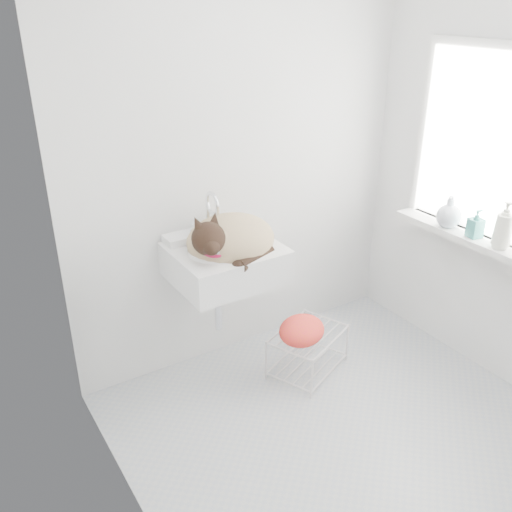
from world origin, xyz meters
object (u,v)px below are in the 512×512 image
wire_rack (308,349)px  bottle_b (473,237)px  bottle_a (499,247)px  bottle_c (447,226)px  sink (225,247)px  cat (228,241)px

wire_rack → bottle_b: size_ratio=2.71×
bottle_a → bottle_c: bottle_a is taller
sink → cat: bearing=-62.0°
cat → bottle_b: size_ratio=3.24×
bottle_b → bottle_c: bearing=90.0°
bottle_b → bottle_c: 0.19m
cat → bottle_a: cat is taller
sink → bottle_b: sink is taller
sink → bottle_a: (1.27, -0.81, 0.00)m
bottle_b → bottle_c: size_ratio=0.87×
bottle_a → bottle_b: 0.17m
bottle_a → bottle_c: 0.36m
sink → wire_rack: bearing=-27.9°
wire_rack → bottle_b: 1.17m
bottle_c → wire_rack: bearing=165.4°
bottle_b → bottle_c: bottle_c is taller
wire_rack → bottle_a: size_ratio=1.99×
wire_rack → bottle_b: (0.84, -0.41, 0.70)m
wire_rack → bottle_c: (0.84, -0.22, 0.70)m
sink → bottle_c: 1.35m
cat → sink: bearing=114.4°
bottle_a → sink: bearing=147.5°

